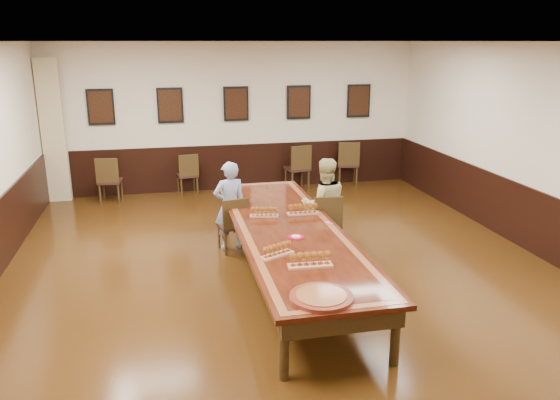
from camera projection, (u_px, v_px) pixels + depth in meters
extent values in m
cube|color=black|center=(288.00, 278.00, 7.68)|extent=(8.00, 10.00, 0.02)
cube|color=white|center=(289.00, 41.00, 6.77)|extent=(8.00, 10.00, 0.02)
cube|color=beige|center=(236.00, 117.00, 11.92)|extent=(8.00, 0.02, 3.20)
cube|color=beige|center=(552.00, 154.00, 8.05)|extent=(0.02, 10.00, 3.20)
imported|color=#455BAD|center=(230.00, 206.00, 8.59)|extent=(0.57, 0.43, 1.42)
imported|color=#C7BC7C|center=(324.00, 205.00, 8.54)|extent=(0.77, 0.62, 1.48)
cube|color=#CA439B|center=(329.00, 223.00, 7.64)|extent=(0.09, 0.14, 0.01)
cube|color=tan|center=(53.00, 131.00, 11.02)|extent=(0.45, 0.18, 2.90)
cube|color=black|center=(237.00, 167.00, 12.20)|extent=(7.98, 0.04, 1.00)
cube|color=black|center=(540.00, 225.00, 8.35)|extent=(0.04, 9.98, 1.00)
cube|color=black|center=(288.00, 230.00, 7.47)|extent=(1.40, 5.00, 0.06)
cube|color=#9B5A32|center=(288.00, 227.00, 7.46)|extent=(1.28, 4.88, 0.00)
cube|color=black|center=(288.00, 227.00, 7.46)|extent=(1.10, 4.70, 0.00)
cube|color=black|center=(288.00, 240.00, 7.51)|extent=(1.25, 4.85, 0.18)
cylinder|color=black|center=(284.00, 348.00, 5.28)|extent=(0.10, 0.10, 0.69)
cylinder|color=black|center=(395.00, 335.00, 5.52)|extent=(0.10, 0.10, 0.69)
cylinder|color=black|center=(226.00, 209.00, 9.63)|extent=(0.10, 0.10, 0.69)
cylinder|color=black|center=(290.00, 205.00, 9.87)|extent=(0.10, 0.10, 0.69)
cube|color=black|center=(101.00, 107.00, 11.20)|extent=(0.54, 0.03, 0.74)
cube|color=black|center=(101.00, 107.00, 11.18)|extent=(0.46, 0.01, 0.64)
cube|color=black|center=(170.00, 105.00, 11.48)|extent=(0.54, 0.03, 0.74)
cube|color=black|center=(170.00, 105.00, 11.47)|extent=(0.46, 0.01, 0.64)
cube|color=black|center=(236.00, 104.00, 11.77)|extent=(0.54, 0.03, 0.74)
cube|color=black|center=(236.00, 104.00, 11.76)|extent=(0.46, 0.01, 0.64)
cube|color=black|center=(299.00, 102.00, 12.06)|extent=(0.54, 0.03, 0.74)
cube|color=black|center=(299.00, 102.00, 12.04)|extent=(0.46, 0.01, 0.64)
cube|color=black|center=(359.00, 101.00, 12.35)|extent=(0.54, 0.03, 0.74)
cube|color=black|center=(359.00, 101.00, 12.33)|extent=(0.46, 0.01, 0.64)
cube|color=#AD6448|center=(264.00, 216.00, 7.91)|extent=(0.43, 0.21, 0.03)
cube|color=#AD6448|center=(303.00, 214.00, 8.02)|extent=(0.46, 0.15, 0.03)
cube|color=#AD6448|center=(277.00, 255.00, 6.46)|extent=(0.45, 0.32, 0.03)
cube|color=#AD6448|center=(310.00, 266.00, 6.15)|extent=(0.51, 0.18, 0.03)
cylinder|color=#AA0B25|center=(296.00, 237.00, 7.06)|extent=(0.21, 0.21, 0.02)
cylinder|color=silver|center=(296.00, 236.00, 7.06)|extent=(0.12, 0.12, 0.01)
cylinder|color=#511810|center=(321.00, 297.00, 5.39)|extent=(0.75, 0.75, 0.04)
cylinder|color=#9B5A32|center=(321.00, 295.00, 5.38)|extent=(0.60, 0.60, 0.01)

